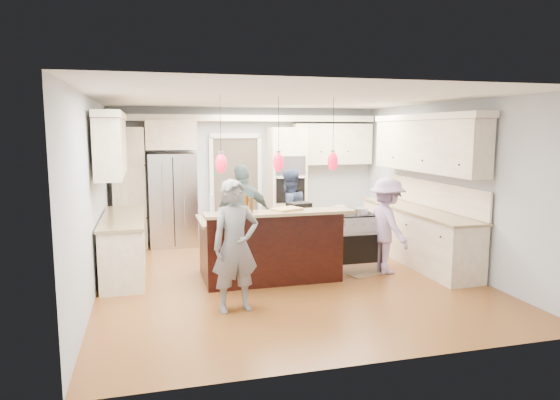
% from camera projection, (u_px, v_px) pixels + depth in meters
% --- Properties ---
extents(ground_plane, '(6.00, 6.00, 0.00)m').
position_uv_depth(ground_plane, '(286.00, 277.00, 7.69)').
color(ground_plane, brown).
rests_on(ground_plane, ground).
extents(room_shell, '(5.54, 6.04, 2.72)m').
position_uv_depth(room_shell, '(286.00, 159.00, 7.44)').
color(room_shell, '#B2BCC6').
rests_on(room_shell, ground).
extents(refrigerator, '(0.90, 0.70, 1.80)m').
position_uv_depth(refrigerator, '(173.00, 200.00, 9.70)').
color(refrigerator, '#B7B7BC').
rests_on(refrigerator, ground).
extents(oven_column, '(0.72, 0.69, 2.30)m').
position_uv_depth(oven_column, '(286.00, 184.00, 10.28)').
color(oven_column, '#FEEECE').
rests_on(oven_column, ground).
extents(back_upper_cabinets, '(5.30, 0.61, 2.54)m').
position_uv_depth(back_upper_cabinets, '(213.00, 159.00, 9.91)').
color(back_upper_cabinets, '#FEEECE').
rests_on(back_upper_cabinets, ground).
extents(right_counter_run, '(0.64, 3.10, 2.51)m').
position_uv_depth(right_counter_run, '(420.00, 201.00, 8.46)').
color(right_counter_run, '#FEEECE').
rests_on(right_counter_run, ground).
extents(left_cabinets, '(0.64, 2.30, 2.51)m').
position_uv_depth(left_cabinets, '(120.00, 208.00, 7.69)').
color(left_cabinets, '#FEEECE').
rests_on(left_cabinets, ground).
extents(kitchen_island, '(2.10, 1.46, 1.12)m').
position_uv_depth(kitchen_island, '(269.00, 246.00, 7.63)').
color(kitchen_island, black).
rests_on(kitchen_island, ground).
extents(island_range, '(0.82, 0.71, 0.92)m').
position_uv_depth(island_range, '(352.00, 241.00, 8.07)').
color(island_range, '#B7B7BC').
rests_on(island_range, ground).
extents(pendant_lights, '(1.75, 0.15, 1.03)m').
position_uv_depth(pendant_lights, '(279.00, 162.00, 6.89)').
color(pendant_lights, black).
rests_on(pendant_lights, ground).
extents(person_bar_end, '(0.66, 0.49, 1.65)m').
position_uv_depth(person_bar_end, '(235.00, 246.00, 6.16)').
color(person_bar_end, slate).
rests_on(person_bar_end, ground).
extents(person_far_left, '(0.90, 0.79, 1.56)m').
position_uv_depth(person_far_left, '(289.00, 213.00, 8.88)').
color(person_far_left, navy).
rests_on(person_far_left, ground).
extents(person_far_right, '(1.05, 0.58, 1.69)m').
position_uv_depth(person_far_right, '(243.00, 215.00, 8.26)').
color(person_far_right, '#4B6569').
rests_on(person_far_right, ground).
extents(person_range_side, '(0.67, 1.04, 1.51)m').
position_uv_depth(person_range_side, '(387.00, 226.00, 7.83)').
color(person_range_side, '#AB8EC0').
rests_on(person_range_side, ground).
extents(floor_rug, '(1.02, 1.25, 0.01)m').
position_uv_depth(floor_rug, '(354.00, 267.00, 8.20)').
color(floor_rug, '#816546').
rests_on(floor_rug, ground).
extents(water_bottle, '(0.08, 0.08, 0.28)m').
position_uv_depth(water_bottle, '(212.00, 205.00, 6.64)').
color(water_bottle, silver).
rests_on(water_bottle, kitchen_island).
extents(beer_bottle_a, '(0.07, 0.07, 0.24)m').
position_uv_depth(beer_bottle_a, '(246.00, 204.00, 6.79)').
color(beer_bottle_a, '#4B2A0D').
rests_on(beer_bottle_a, kitchen_island).
extents(beer_bottle_b, '(0.06, 0.06, 0.21)m').
position_uv_depth(beer_bottle_b, '(251.00, 206.00, 6.77)').
color(beer_bottle_b, '#4B2A0D').
rests_on(beer_bottle_b, kitchen_island).
extents(beer_bottle_c, '(0.08, 0.08, 0.24)m').
position_uv_depth(beer_bottle_c, '(246.00, 204.00, 6.82)').
color(beer_bottle_c, '#4B2A0D').
rests_on(beer_bottle_c, kitchen_island).
extents(drink_can, '(0.08, 0.08, 0.14)m').
position_uv_depth(drink_can, '(246.00, 208.00, 6.86)').
color(drink_can, '#B7B7BC').
rests_on(drink_can, kitchen_island).
extents(cutting_board, '(0.47, 0.42, 0.03)m').
position_uv_depth(cutting_board, '(287.00, 209.00, 7.06)').
color(cutting_board, tan).
rests_on(cutting_board, kitchen_island).
extents(pot_large, '(0.22, 0.22, 0.13)m').
position_uv_depth(pot_large, '(339.00, 210.00, 7.94)').
color(pot_large, '#B7B7BC').
rests_on(pot_large, island_range).
extents(pot_small, '(0.20, 0.20, 0.10)m').
position_uv_depth(pot_small, '(361.00, 211.00, 7.90)').
color(pot_small, '#B7B7BC').
rests_on(pot_small, island_range).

